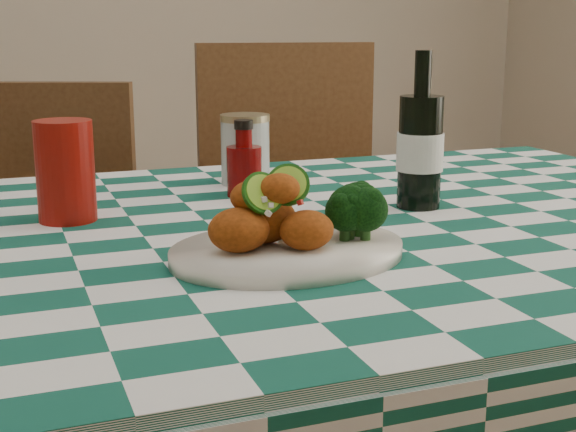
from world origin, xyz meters
name	(u,v)px	position (x,y,z in m)	size (l,w,h in m)	color
plate	(288,252)	(-0.05, -0.17, 0.80)	(0.30, 0.24, 0.02)	silver
fried_chicken_pile	(277,210)	(-0.07, -0.17, 0.85)	(0.14, 0.10, 0.09)	#A5410F
broccoli_side	(345,212)	(0.03, -0.16, 0.84)	(0.09, 0.09, 0.07)	black
red_tumbler	(65,171)	(-0.29, 0.13, 0.86)	(0.09, 0.09, 0.15)	maroon
ketchup_bottle	(244,158)	(0.01, 0.21, 0.85)	(0.06, 0.06, 0.13)	#640505
mason_jar	(245,149)	(0.04, 0.31, 0.85)	(0.09, 0.09, 0.13)	#B2BCBA
beer_bottle	(421,130)	(0.24, 0.03, 0.91)	(0.07, 0.07, 0.25)	black
wooden_chair_left	(25,305)	(-0.35, 0.68, 0.47)	(0.43, 0.45, 0.94)	#472814
wooden_chair_right	(305,255)	(0.32, 0.70, 0.51)	(0.47, 0.49, 1.03)	#472814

